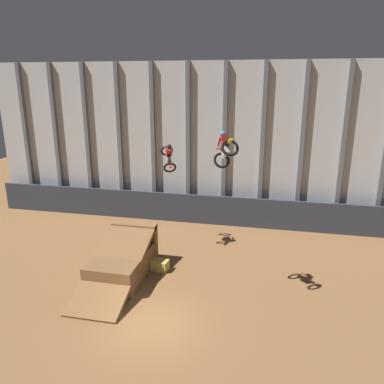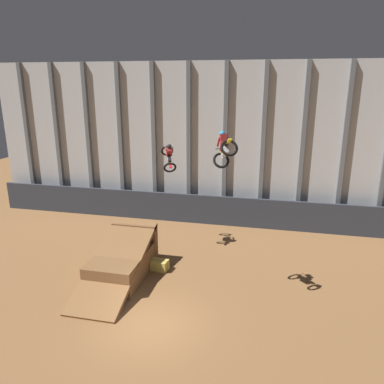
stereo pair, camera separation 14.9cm
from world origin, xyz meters
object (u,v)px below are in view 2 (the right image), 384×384
Objects in this scene: rider_bike_left_air at (169,156)px; rider_bike_right_air at (224,149)px; hay_bale_trackside at (160,265)px; dirt_ramp at (123,261)px.

rider_bike_left_air is 6.17m from rider_bike_right_air.
hay_bale_trackside is at bearing -108.39° from rider_bike_left_air.
rider_bike_left_air is at bearing 105.66° from rider_bike_right_air.
hay_bale_trackside is at bearing 131.29° from rider_bike_right_air.
dirt_ramp is at bearing -152.30° from hay_bale_trackside.
dirt_ramp is 8.09m from rider_bike_right_air.
dirt_ramp is at bearing 147.82° from rider_bike_right_air.
rider_bike_right_air is (3.80, -4.67, 1.35)m from rider_bike_left_air.
rider_bike_right_air is (5.21, -0.79, 6.15)m from dirt_ramp.
rider_bike_right_air reaches higher than dirt_ramp.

